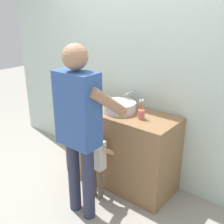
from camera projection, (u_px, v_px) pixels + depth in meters
name	position (u px, v px, depth m)	size (l,w,h in m)	color
ground_plane	(104.00, 191.00, 3.12)	(14.00, 14.00, 0.00)	#9E998E
back_wall	(138.00, 66.00, 3.08)	(4.40, 0.08, 2.70)	silver
vanity_cabinet	(120.00, 147.00, 3.17)	(1.31, 0.54, 0.90)	olive
sink_basin	(119.00, 107.00, 2.98)	(0.36, 0.36, 0.11)	silver
faucet	(131.00, 100.00, 3.13)	(0.18, 0.14, 0.18)	#B7BABF
toothbrush_cup	(141.00, 114.00, 2.78)	(0.07, 0.07, 0.21)	#D86666
soap_bottle	(94.00, 99.00, 3.19)	(0.06, 0.06, 0.17)	#66B2D1
child_toddler	(97.00, 158.00, 2.87)	(0.25, 0.25, 0.81)	#6B5B4C
adult_parent	(80.00, 120.00, 2.45)	(0.53, 0.56, 1.70)	#2D334C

